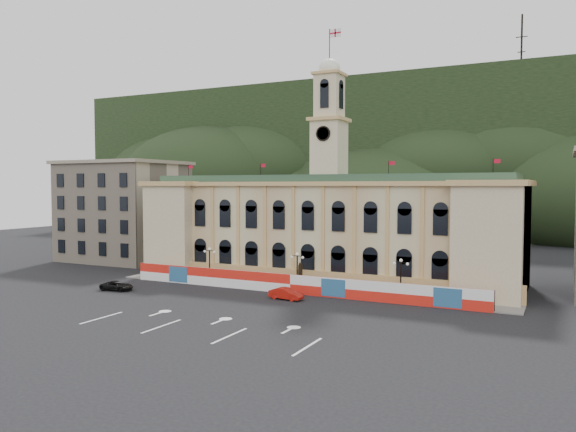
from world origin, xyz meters
The scene contains 13 objects.
ground centered at (0.00, 0.00, 0.00)m, with size 260.00×260.00×0.00m, color black.
lane_markings centered at (0.00, -5.00, 0.00)m, with size 26.00×10.00×0.02m, color white, non-canonical shape.
hill_ridge centered at (0.03, 121.99, 19.48)m, with size 230.00×80.00×64.00m.
city_hall centered at (0.00, 27.63, 7.85)m, with size 56.20×17.60×37.10m.
side_building_left centered at (-43.00, 30.93, 9.33)m, with size 21.00×17.00×18.60m.
hoarding_fence centered at (0.06, 15.07, 1.25)m, with size 50.00×0.44×2.50m.
pavement centered at (0.00, 17.75, 0.08)m, with size 56.00×5.50×0.16m, color slate.
statue centered at (0.00, 18.00, 1.19)m, with size 1.40×1.40×3.72m.
lamp_left centered at (-14.00, 17.00, 3.07)m, with size 1.96×0.44×5.15m.
lamp_center centered at (0.00, 17.00, 3.07)m, with size 1.96×0.44×5.15m.
lamp_right centered at (14.00, 17.00, 3.07)m, with size 1.96×0.44×5.15m.
red_sedan centered at (1.18, 11.35, 0.72)m, with size 4.48×1.91×1.44m, color #AE150C.
black_suv centered at (-21.85, 6.61, 0.62)m, with size 4.69×2.66×1.24m, color black.
Camera 1 is at (31.92, -49.82, 13.99)m, focal length 35.00 mm.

